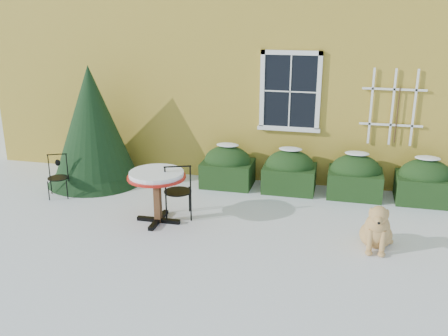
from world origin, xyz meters
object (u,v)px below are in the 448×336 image
(evergreen_shrub, at_px, (93,136))
(dog, at_px, (377,230))
(bistro_table, at_px, (157,180))
(patio_chair_near, at_px, (178,191))
(patio_chair_far, at_px, (58,176))

(evergreen_shrub, distance_m, dog, 6.08)
(bistro_table, height_order, dog, bistro_table)
(evergreen_shrub, height_order, patio_chair_near, evergreen_shrub)
(evergreen_shrub, height_order, patio_chair_far, evergreen_shrub)
(evergreen_shrub, relative_size, patio_chair_far, 2.97)
(patio_chair_near, distance_m, patio_chair_far, 2.70)
(dog, bearing_deg, bistro_table, 179.53)
(bistro_table, distance_m, patio_chair_near, 0.47)
(patio_chair_far, bearing_deg, dog, -32.78)
(dog, bearing_deg, patio_chair_near, 174.94)
(patio_chair_near, bearing_deg, bistro_table, 21.10)
(evergreen_shrub, xyz_separation_m, bistro_table, (2.07, -1.71, -0.22))
(patio_chair_near, height_order, dog, patio_chair_near)
(patio_chair_near, xyz_separation_m, dog, (3.39, -0.41, -0.19))
(patio_chair_near, height_order, patio_chair_far, patio_chair_near)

